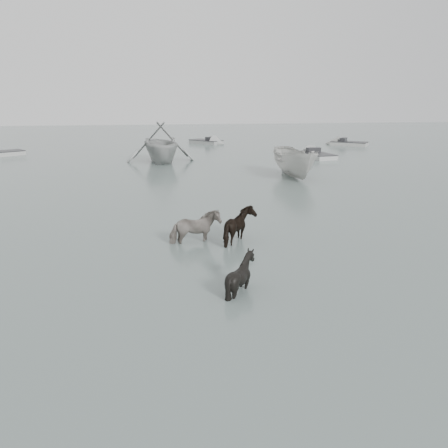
{
  "coord_description": "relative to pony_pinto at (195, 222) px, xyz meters",
  "views": [
    {
      "loc": [
        -1.78,
        -11.31,
        4.66
      ],
      "look_at": [
        0.22,
        1.14,
        1.0
      ],
      "focal_mm": 35.0,
      "sensor_mm": 36.0,
      "label": 1
    }
  ],
  "objects": [
    {
      "name": "skiff_mid",
      "position": [
        4.29,
        32.4,
        -0.33
      ],
      "size": [
        4.46,
        4.78,
        0.75
      ],
      "primitive_type": null,
      "rotation": [
        0.0,
        0.0,
        -0.85
      ],
      "color": "gray",
      "rests_on": "ground"
    },
    {
      "name": "pony_black",
      "position": [
        0.77,
        -3.88,
        -0.05
      ],
      "size": [
        1.36,
        1.26,
        1.3
      ],
      "primitive_type": "imported",
      "rotation": [
        0.0,
        0.0,
        1.77
      ],
      "color": "black",
      "rests_on": "ground"
    },
    {
      "name": "rowboat_trail",
      "position": [
        -0.67,
        19.3,
        0.86
      ],
      "size": [
        5.88,
        6.58,
        3.13
      ],
      "primitive_type": "imported",
      "rotation": [
        0.0,
        0.0,
        3.28
      ],
      "color": "#A4A6A4",
      "rests_on": "ground"
    },
    {
      "name": "ground",
      "position": [
        0.54,
        -2.49,
        -0.71
      ],
      "size": [
        140.0,
        140.0,
        0.0
      ],
      "primitive_type": "plane",
      "color": "#505F59",
      "rests_on": "ground"
    },
    {
      "name": "pony_dark",
      "position": [
        1.51,
        -0.16,
        -0.03
      ],
      "size": [
        1.37,
        1.52,
        1.35
      ],
      "primitive_type": "imported",
      "rotation": [
        0.0,
        0.0,
        1.39
      ],
      "color": "black",
      "rests_on": "ground"
    },
    {
      "name": "boat_small",
      "position": [
        7.16,
        11.51,
        0.28
      ],
      "size": [
        2.07,
        5.14,
        1.96
      ],
      "primitive_type": "imported",
      "rotation": [
        0.0,
        0.0,
        0.03
      ],
      "color": "#BABAB5",
      "rests_on": "ground"
    },
    {
      "name": "skiff_port",
      "position": [
        11.75,
        19.82,
        -0.33
      ],
      "size": [
        2.31,
        5.35,
        0.75
      ],
      "primitive_type": null,
      "rotation": [
        0.0,
        0.0,
        1.71
      ],
      "color": "#ADB0AD",
      "rests_on": "ground"
    },
    {
      "name": "pony_pinto",
      "position": [
        0.0,
        0.0,
        0.0
      ],
      "size": [
        1.79,
        1.07,
        1.41
      ],
      "primitive_type": "imported",
      "rotation": [
        0.0,
        0.0,
        1.77
      ],
      "color": "black",
      "rests_on": "ground"
    },
    {
      "name": "skiff_star",
      "position": [
        18.37,
        28.3,
        -0.33
      ],
      "size": [
        4.87,
        4.24,
        0.75
      ],
      "primitive_type": null,
      "rotation": [
        0.0,
        0.0,
        2.49
      ],
      "color": "#A5A6A1",
      "rests_on": "ground"
    }
  ]
}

